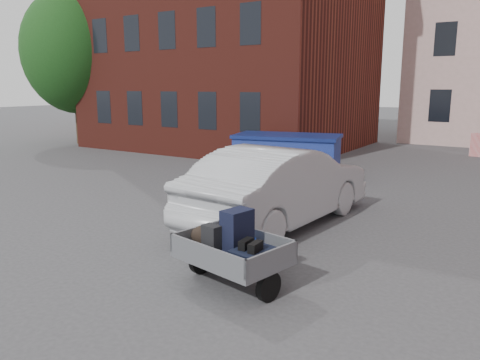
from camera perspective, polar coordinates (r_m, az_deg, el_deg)
The scene contains 7 objects.
ground at distance 8.89m, azimuth 1.98°, elevation -8.25°, with size 120.00×120.00×0.00m, color #38383A.
building_brick at distance 24.49m, azimuth -0.79°, elevation 20.87°, with size 12.00×10.00×14.00m, color #591E16.
far_building at distance 37.97m, azimuth -7.40°, elevation 12.88°, with size 6.00×6.00×8.00m, color maroon.
tree at distance 26.02m, azimuth -19.51°, elevation 15.63°, with size 5.28×5.28×8.30m.
trailer at distance 7.07m, azimuth -1.00°, elevation -8.28°, with size 1.79×1.93×1.20m.
dumpster at distance 15.52m, azimuth 5.75°, elevation 2.95°, with size 3.70×2.48×1.42m.
silver_car at distance 10.21m, azimuth 4.89°, elevation -0.65°, with size 1.82×5.23×1.72m, color #ABAEB3.
Camera 1 is at (4.23, -7.22, 3.00)m, focal length 35.00 mm.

